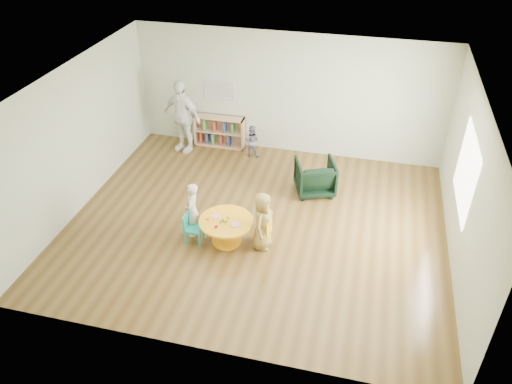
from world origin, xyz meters
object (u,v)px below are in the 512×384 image
at_px(activity_table, 226,227).
at_px(kid_chair_left, 192,227).
at_px(bookshelf, 219,131).
at_px(child_right, 262,221).
at_px(toddler, 252,141).
at_px(child_left, 192,210).
at_px(armchair, 315,177).
at_px(kid_chair_right, 264,231).
at_px(adult_caretaker, 182,116).

bearing_deg(activity_table, kid_chair_left, -168.96).
xyz_separation_m(activity_table, kid_chair_left, (-0.61, -0.12, -0.02)).
bearing_deg(bookshelf, child_right, -61.55).
bearing_deg(kid_chair_left, activity_table, 99.74).
xyz_separation_m(kid_chair_left, toddler, (0.28, 3.28, 0.07)).
bearing_deg(child_left, armchair, 128.18).
relative_size(kid_chair_left, child_right, 0.53).
bearing_deg(kid_chair_left, kid_chair_right, 98.52).
distance_m(bookshelf, armchair, 2.92).
height_order(kid_chair_left, adult_caretaker, adult_caretaker).
height_order(activity_table, armchair, armchair).
xyz_separation_m(kid_chair_right, bookshelf, (-1.89, 3.39, 0.09)).
height_order(child_left, adult_caretaker, adult_caretaker).
bearing_deg(child_left, child_right, 81.78).
bearing_deg(adult_caretaker, armchair, 0.29).
relative_size(kid_chair_right, adult_caretaker, 0.30).
relative_size(activity_table, adult_caretaker, 0.56).
bearing_deg(kid_chair_left, toddler, 173.89).
height_order(activity_table, adult_caretaker, adult_caretaker).
relative_size(child_left, child_right, 0.97).
distance_m(child_left, child_right, 1.31).
bearing_deg(toddler, activity_table, 99.43).
height_order(kid_chair_right, bookshelf, bookshelf).
bearing_deg(armchair, kid_chair_right, 52.28).
bearing_deg(armchair, activity_table, 37.53).
bearing_deg(kid_chair_right, toddler, 24.81).
relative_size(kid_chair_right, armchair, 0.67).
bearing_deg(bookshelf, child_left, -80.60).
bearing_deg(bookshelf, kid_chair_right, -60.79).
relative_size(activity_table, kid_chair_right, 1.85).
relative_size(bookshelf, child_left, 1.12).
relative_size(kid_chair_left, bookshelf, 0.49).
distance_m(child_right, adult_caretaker, 4.01).
relative_size(kid_chair_left, child_left, 0.55).
xyz_separation_m(child_right, adult_caretaker, (-2.62, 3.03, 0.31)).
relative_size(kid_chair_right, bookshelf, 0.44).
distance_m(kid_chair_left, child_left, 0.30).
bearing_deg(child_left, activity_table, 76.56).
relative_size(armchair, toddler, 1.02).
bearing_deg(child_left, adult_caretaker, -162.79).
distance_m(kid_chair_right, armchair, 2.01).
height_order(toddler, adult_caretaker, adult_caretaker).
xyz_separation_m(child_left, adult_caretaker, (-1.31, 2.99, 0.33)).
bearing_deg(toddler, adult_caretaker, 6.69).
height_order(kid_chair_left, toddler, toddler).
distance_m(activity_table, armchair, 2.39).
xyz_separation_m(kid_chair_left, armchair, (1.91, 2.13, 0.04)).
distance_m(kid_chair_left, toddler, 3.29).
distance_m(armchair, adult_caretaker, 3.47).
bearing_deg(child_right, bookshelf, 33.26).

